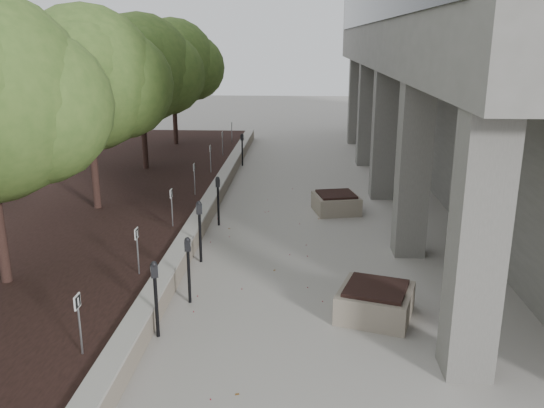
% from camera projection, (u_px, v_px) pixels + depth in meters
% --- Properties ---
extents(ground, '(90.00, 90.00, 0.00)m').
position_uv_depth(ground, '(236.00, 403.00, 7.93)').
color(ground, '#9A958E').
rests_on(ground, ground).
extents(retaining_wall, '(0.39, 26.00, 0.50)m').
position_uv_depth(retaining_wall, '(210.00, 204.00, 16.58)').
color(retaining_wall, gray).
rests_on(retaining_wall, ground).
extents(planting_bed, '(7.00, 26.00, 0.40)m').
position_uv_depth(planting_bed, '(87.00, 204.00, 16.79)').
color(planting_bed, black).
rests_on(planting_bed, ground).
extents(crabapple_tree_3, '(4.60, 4.00, 5.44)m').
position_uv_depth(crabapple_tree_3, '(89.00, 109.00, 14.98)').
color(crabapple_tree_3, '#3D5C23').
rests_on(crabapple_tree_3, planting_bed).
extents(crabapple_tree_4, '(4.60, 4.00, 5.44)m').
position_uv_depth(crabapple_tree_4, '(141.00, 92.00, 19.77)').
color(crabapple_tree_4, '#3D5C23').
rests_on(crabapple_tree_4, planting_bed).
extents(crabapple_tree_5, '(4.60, 4.00, 5.44)m').
position_uv_depth(crabapple_tree_5, '(173.00, 82.00, 24.56)').
color(crabapple_tree_5, '#3D5C23').
rests_on(crabapple_tree_5, planting_bed).
extents(parking_sign_2, '(0.04, 0.22, 0.96)m').
position_uv_depth(parking_sign_2, '(80.00, 325.00, 8.28)').
color(parking_sign_2, black).
rests_on(parking_sign_2, planting_bed).
extents(parking_sign_3, '(0.04, 0.22, 0.96)m').
position_uv_depth(parking_sign_3, '(138.00, 251.00, 11.16)').
color(parking_sign_3, black).
rests_on(parking_sign_3, planting_bed).
extents(parking_sign_4, '(0.04, 0.22, 0.96)m').
position_uv_depth(parking_sign_4, '(172.00, 208.00, 14.04)').
color(parking_sign_4, black).
rests_on(parking_sign_4, planting_bed).
extents(parking_sign_5, '(0.04, 0.22, 0.96)m').
position_uv_depth(parking_sign_5, '(194.00, 179.00, 16.91)').
color(parking_sign_5, black).
rests_on(parking_sign_5, planting_bed).
extents(parking_sign_6, '(0.04, 0.22, 0.96)m').
position_uv_depth(parking_sign_6, '(211.00, 159.00, 19.79)').
color(parking_sign_6, black).
rests_on(parking_sign_6, planting_bed).
extents(parking_sign_7, '(0.04, 0.22, 0.96)m').
position_uv_depth(parking_sign_7, '(222.00, 144.00, 22.66)').
color(parking_sign_7, black).
rests_on(parking_sign_7, planting_bed).
extents(parking_sign_8, '(0.04, 0.22, 0.96)m').
position_uv_depth(parking_sign_8, '(232.00, 132.00, 25.54)').
color(parking_sign_8, black).
rests_on(parking_sign_8, planting_bed).
extents(parking_meter_1, '(0.16, 0.14, 1.39)m').
position_uv_depth(parking_meter_1, '(156.00, 299.00, 9.51)').
color(parking_meter_1, black).
rests_on(parking_meter_1, ground).
extents(parking_meter_2, '(0.14, 0.11, 1.34)m').
position_uv_depth(parking_meter_2, '(189.00, 270.00, 10.77)').
color(parking_meter_2, black).
rests_on(parking_meter_2, ground).
extents(parking_meter_3, '(0.17, 0.15, 1.45)m').
position_uv_depth(parking_meter_3, '(200.00, 232.00, 12.76)').
color(parking_meter_3, black).
rests_on(parking_meter_3, ground).
extents(parking_meter_4, '(0.15, 0.12, 1.37)m').
position_uv_depth(parking_meter_4, '(218.00, 201.00, 15.31)').
color(parking_meter_4, black).
rests_on(parking_meter_4, ground).
extents(parking_meter_5, '(0.15, 0.13, 1.31)m').
position_uv_depth(parking_meter_5, '(242.00, 150.00, 22.62)').
color(parking_meter_5, black).
rests_on(parking_meter_5, ground).
extents(planter_front, '(1.59, 1.59, 0.59)m').
position_uv_depth(planter_front, '(375.00, 301.00, 10.33)').
color(planter_front, gray).
rests_on(planter_front, ground).
extents(planter_back, '(1.46, 1.46, 0.57)m').
position_uv_depth(planter_back, '(336.00, 203.00, 16.62)').
color(planter_back, gray).
rests_on(planter_back, ground).
extents(berry_scatter, '(3.30, 14.10, 0.02)m').
position_uv_depth(berry_scatter, '(258.00, 265.00, 12.72)').
color(berry_scatter, maroon).
rests_on(berry_scatter, ground).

